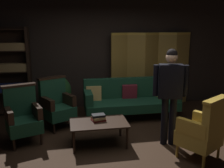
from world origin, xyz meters
TOP-DOWN VIEW (x-y plane):
  - ground_plane at (0.00, 0.00)m, footprint 10.00×10.00m
  - back_wall at (0.00, 2.45)m, footprint 7.20×0.10m
  - folding_screen at (1.30, 2.24)m, footprint 2.15×0.24m
  - bookshelf at (-2.15, 2.20)m, footprint 0.90×0.32m
  - velvet_couch at (0.55, 1.45)m, footprint 2.12×0.78m
  - coffee_table at (-0.35, 0.17)m, footprint 1.00×0.64m
  - armchair_gilt_accent at (1.18, -0.64)m, footprint 0.80×0.79m
  - armchair_wing_left at (-1.68, 0.54)m, footprint 0.74×0.74m
  - armchair_wing_right at (-1.10, 1.15)m, footprint 0.79×0.78m
  - standing_figure at (0.86, -0.03)m, footprint 0.57×0.31m
  - potted_plant at (-1.09, 1.92)m, footprint 0.63×0.63m
  - book_red_leather at (-0.35, 0.25)m, footprint 0.27×0.22m
  - book_tan_leather at (-0.35, 0.25)m, footprint 0.25×0.23m
  - book_black_cloth at (-0.35, 0.25)m, footprint 0.24×0.18m

SIDE VIEW (x-z plane):
  - ground_plane at x=0.00m, z-range 0.00..0.00m
  - coffee_table at x=-0.35m, z-range 0.16..0.58m
  - book_red_leather at x=-0.35m, z-range 0.42..0.45m
  - velvet_couch at x=0.55m, z-range 0.01..0.89m
  - book_tan_leather at x=-0.35m, z-range 0.45..0.49m
  - armchair_gilt_accent at x=1.18m, z-range -0.03..1.01m
  - armchair_wing_left at x=-1.68m, z-range -0.03..1.01m
  - armchair_wing_right at x=-1.10m, z-range -0.03..1.01m
  - book_black_cloth at x=-0.35m, z-range 0.49..0.54m
  - potted_plant at x=-1.09m, z-range 0.07..1.00m
  - folding_screen at x=1.30m, z-range 0.04..1.94m
  - standing_figure at x=0.86m, z-range 0.17..1.88m
  - bookshelf at x=-2.15m, z-range 0.03..2.08m
  - back_wall at x=0.00m, z-range 0.00..2.80m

